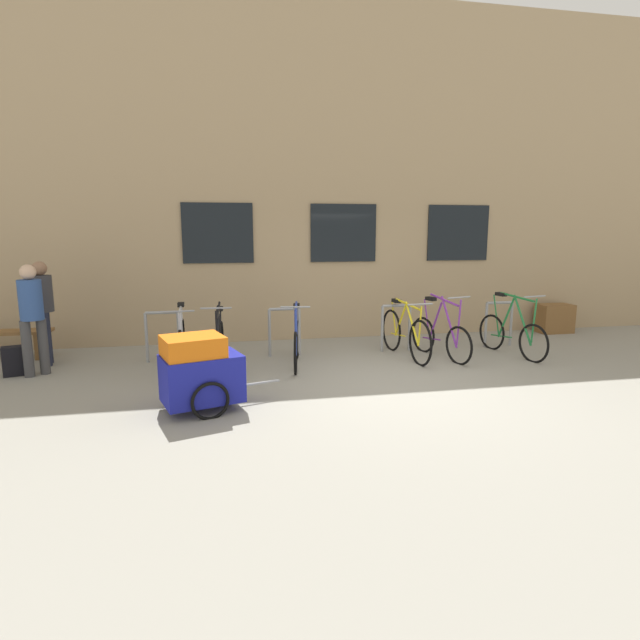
% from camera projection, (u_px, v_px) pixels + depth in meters
% --- Properties ---
extents(ground_plane, '(42.00, 42.00, 0.00)m').
position_uv_depth(ground_plane, '(395.00, 384.00, 7.09)').
color(ground_plane, gray).
extents(storefront_building, '(28.00, 6.09, 6.40)m').
position_uv_depth(storefront_building, '(315.00, 187.00, 12.55)').
color(storefront_building, tan).
rests_on(storefront_building, ground).
extents(bike_rack, '(6.56, 0.05, 0.84)m').
position_uv_depth(bike_rack, '(341.00, 325.00, 8.78)').
color(bike_rack, gray).
rests_on(bike_rack, ground).
extents(bicycle_green, '(0.47, 1.64, 1.11)m').
position_uv_depth(bicycle_green, '(512.00, 333.00, 8.68)').
color(bicycle_green, black).
rests_on(bicycle_green, ground).
extents(bicycle_silver, '(0.44, 1.69, 1.02)m').
position_uv_depth(bicycle_silver, '(182.00, 344.00, 7.81)').
color(bicycle_silver, black).
rests_on(bicycle_silver, ground).
extents(bicycle_black, '(0.44, 1.71, 1.06)m').
position_uv_depth(bicycle_black, '(220.00, 345.00, 7.79)').
color(bicycle_black, black).
rests_on(bicycle_black, ground).
extents(bicycle_yellow, '(0.44, 1.85, 1.01)m').
position_uv_depth(bicycle_yellow, '(405.00, 334.00, 8.55)').
color(bicycle_yellow, black).
rests_on(bicycle_yellow, ground).
extents(bicycle_blue, '(0.45, 1.61, 1.04)m').
position_uv_depth(bicycle_blue, '(296.00, 342.00, 8.03)').
color(bicycle_blue, black).
rests_on(bicycle_blue, ground).
extents(bicycle_purple, '(0.53, 1.55, 1.11)m').
position_uv_depth(bicycle_purple, '(440.00, 336.00, 8.52)').
color(bicycle_purple, black).
rests_on(bicycle_purple, ground).
extents(bike_trailer, '(1.48, 0.84, 0.93)m').
position_uv_depth(bike_trailer, '(200.00, 372.00, 5.97)').
color(bike_trailer, navy).
rests_on(bike_trailer, ground).
extents(person_by_bench, '(0.32, 0.32, 1.65)m').
position_uv_depth(person_by_bench, '(32.00, 312.00, 7.34)').
color(person_by_bench, '#3F3F42').
rests_on(person_by_bench, ground).
extents(person_browsing, '(0.32, 0.35, 1.66)m').
position_uv_depth(person_browsing, '(43.00, 306.00, 7.95)').
color(person_browsing, '#1E2338').
rests_on(person_browsing, ground).
extents(backpack, '(0.33, 0.28, 0.44)m').
position_uv_depth(backpack, '(13.00, 361.00, 7.46)').
color(backpack, black).
rests_on(backpack, ground).
extents(planter_box, '(0.70, 0.44, 0.60)m').
position_uv_depth(planter_box, '(554.00, 318.00, 10.64)').
color(planter_box, brown).
rests_on(planter_box, ground).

